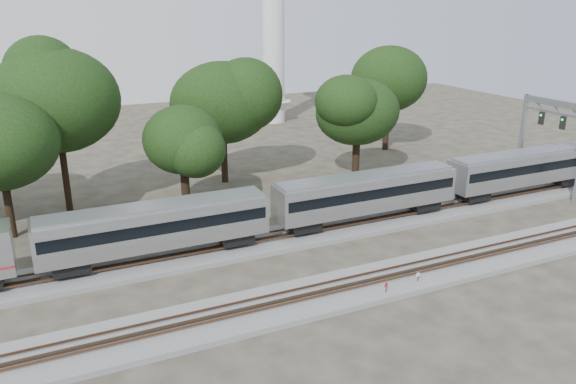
{
  "coord_description": "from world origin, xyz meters",
  "views": [
    {
      "loc": [
        -13.73,
        -33.89,
        19.11
      ],
      "look_at": [
        4.29,
        5.0,
        4.65
      ],
      "focal_mm": 35.0,
      "sensor_mm": 36.0,
      "label": 1
    }
  ],
  "objects": [
    {
      "name": "track_near",
      "position": [
        0.0,
        -4.0,
        0.21
      ],
      "size": [
        160.0,
        5.0,
        0.73
      ],
      "color": "slate",
      "rests_on": "ground"
    },
    {
      "name": "ground",
      "position": [
        0.0,
        0.0,
        0.0
      ],
      "size": [
        160.0,
        160.0,
        0.0
      ],
      "primitive_type": "plane",
      "color": "#383328",
      "rests_on": "ground"
    },
    {
      "name": "tree_6",
      "position": [
        19.16,
        18.75,
        7.66
      ],
      "size": [
        7.81,
        7.81,
        11.01
      ],
      "color": "black",
      "rests_on": "ground"
    },
    {
      "name": "tree_5",
      "position": [
        5.19,
        23.85,
        8.88
      ],
      "size": [
        9.04,
        9.04,
        12.74
      ],
      "color": "black",
      "rests_on": "ground"
    },
    {
      "name": "switch_stand_white",
      "position": [
        9.6,
        -5.43,
        0.69
      ],
      "size": [
        0.34,
        0.06,
        1.08
      ],
      "rotation": [
        0.0,
        0.0,
        0.05
      ],
      "color": "#512D19",
      "rests_on": "ground"
    },
    {
      "name": "tree_4",
      "position": [
        -1.31,
        16.14,
        7.12
      ],
      "size": [
        7.26,
        7.26,
        10.24
      ],
      "color": "black",
      "rests_on": "ground"
    },
    {
      "name": "signal_gantry",
      "position": [
        34.72,
        6.0,
        7.18
      ],
      "size": [
        0.68,
        8.1,
        9.85
      ],
      "color": "gray",
      "rests_on": "ground"
    },
    {
      "name": "switch_stand_red",
      "position": [
        6.63,
        -5.81,
        0.72
      ],
      "size": [
        0.34,
        0.17,
        1.13
      ],
      "rotation": [
        0.0,
        0.0,
        0.41
      ],
      "color": "#512D19",
      "rests_on": "ground"
    },
    {
      "name": "track_far",
      "position": [
        0.0,
        6.0,
        0.21
      ],
      "size": [
        160.0,
        5.0,
        0.73
      ],
      "color": "slate",
      "rests_on": "ground"
    },
    {
      "name": "tree_7",
      "position": [
        29.97,
        28.62,
        9.58
      ],
      "size": [
        9.75,
        9.75,
        13.75
      ],
      "color": "black",
      "rests_on": "ground"
    },
    {
      "name": "train",
      "position": [
        12.62,
        6.0,
        3.2
      ],
      "size": [
        90.27,
        3.11,
        4.59
      ],
      "color": "silver",
      "rests_on": "ground"
    },
    {
      "name": "switch_lever",
      "position": [
        7.21,
        -5.52,
        0.15
      ],
      "size": [
        0.58,
        0.47,
        0.3
      ],
      "primitive_type": "cube",
      "rotation": [
        0.0,
        0.0,
        0.39
      ],
      "color": "#512D19",
      "rests_on": "ground"
    },
    {
      "name": "tree_3",
      "position": [
        -11.5,
        21.37,
        10.68
      ],
      "size": [
        10.87,
        10.87,
        15.32
      ],
      "color": "black",
      "rests_on": "ground"
    }
  ]
}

